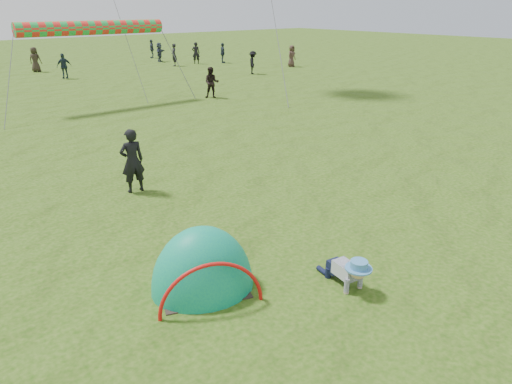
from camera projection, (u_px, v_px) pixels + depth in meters
ground at (284, 302)px, 7.59m from camera, size 140.00×140.00×0.00m
crawling_toddler at (348, 270)px, 7.89m from camera, size 0.71×0.92×0.64m
popup_tent at (203, 288)px, 7.97m from camera, size 2.19×2.00×2.31m
standing_adult at (132, 161)px, 11.77m from camera, size 0.66×0.47×1.69m
crowd_person_0 at (196, 53)px, 38.08m from camera, size 0.76×0.68×1.74m
crowd_person_2 at (64, 66)px, 30.27m from camera, size 0.96×0.41×1.64m
crowd_person_3 at (253, 63)px, 32.31m from camera, size 1.12×1.16×1.59m
crowd_person_4 at (35, 60)px, 33.39m from camera, size 1.02×0.99×1.76m
crowd_person_7 at (212, 83)px, 23.95m from camera, size 0.98×0.96×1.60m
crowd_person_8 at (152, 49)px, 42.25m from camera, size 0.81×1.03×1.64m
crowd_person_10 at (292, 56)px, 36.22m from camera, size 0.89×0.67×1.65m
crowd_person_11 at (160, 52)px, 39.47m from camera, size 1.43×1.30×1.59m
crowd_person_12 at (174, 55)px, 36.60m from camera, size 0.65×0.75×1.73m
crowd_person_14 at (223, 53)px, 38.59m from camera, size 0.85×1.02×1.64m
rainbow_tube_kite at (93, 28)px, 21.06m from camera, size 6.81×0.64×0.64m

